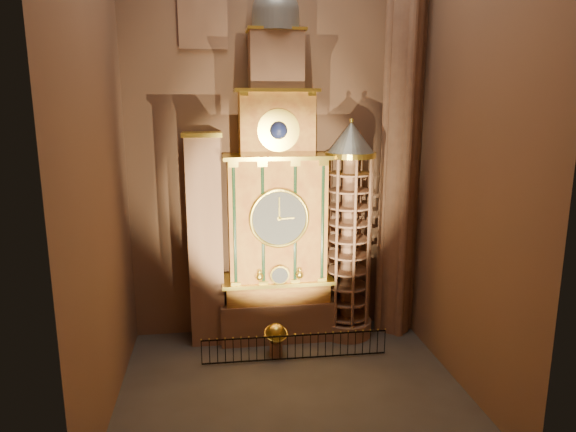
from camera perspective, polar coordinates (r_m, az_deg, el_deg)
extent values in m
plane|color=#383330|center=(22.27, 0.44, -18.62)|extent=(14.00, 14.00, 0.00)
plane|color=brown|center=(25.03, -1.62, 11.32)|extent=(22.00, 0.00, 22.00)
plane|color=brown|center=(19.31, -20.86, 10.19)|extent=(0.00, 22.00, 22.00)
plane|color=brown|center=(21.30, 19.78, 10.40)|extent=(0.00, 22.00, 22.00)
cube|color=#8C634C|center=(26.23, -1.23, -11.14)|extent=(5.60, 2.20, 2.00)
cube|color=brown|center=(25.66, -1.24, -8.07)|extent=(5.00, 2.00, 1.00)
cube|color=yellow|center=(25.43, -1.23, -6.95)|extent=(5.40, 2.30, 0.18)
cube|color=brown|center=(24.65, -1.28, -0.43)|extent=(4.60, 2.00, 6.00)
cylinder|color=black|center=(23.66, -5.96, -1.04)|extent=(0.32, 0.32, 5.60)
cylinder|color=black|center=(23.74, -2.83, -0.94)|extent=(0.32, 0.32, 5.60)
cylinder|color=black|center=(23.93, 0.75, -0.83)|extent=(0.32, 0.32, 5.60)
cylinder|color=black|center=(24.16, 3.80, -0.72)|extent=(0.32, 0.32, 5.60)
cube|color=yellow|center=(24.11, -1.30, 6.63)|extent=(5.00, 2.25, 0.18)
cylinder|color=#2D3033|center=(23.61, -0.99, -0.26)|extent=(2.60, 0.12, 2.60)
torus|color=yellow|center=(23.56, -0.97, -0.29)|extent=(2.80, 0.16, 2.80)
cylinder|color=yellow|center=(24.21, -0.92, -6.58)|extent=(0.90, 0.10, 0.90)
sphere|color=yellow|center=(24.18, -3.18, -6.75)|extent=(0.36, 0.36, 0.36)
sphere|color=yellow|center=(24.40, 1.29, -6.55)|extent=(0.36, 0.36, 0.36)
cube|color=brown|center=(24.05, -1.33, 10.08)|extent=(3.40, 1.80, 3.00)
sphere|color=#0F0E46|center=(23.16, -1.06, 9.49)|extent=(0.80, 0.80, 0.80)
cube|color=yellow|center=(23.99, -1.34, 13.78)|extent=(3.80, 2.00, 0.15)
cube|color=#8C634C|center=(24.10, -1.37, 16.74)|extent=(2.40, 1.60, 2.60)
sphere|color=slate|center=(24.35, -1.40, 21.68)|extent=(2.10, 2.10, 2.10)
cube|color=#8C634C|center=(24.74, -9.12, -2.93)|extent=(1.60, 1.40, 10.00)
cube|color=yellow|center=(24.94, -8.98, -7.62)|extent=(1.35, 0.10, 2.10)
cube|color=#511B15|center=(24.88, -8.98, -7.67)|extent=(1.05, 0.04, 1.75)
cube|color=yellow|center=(24.18, -9.18, -1.82)|extent=(1.35, 0.10, 2.10)
cube|color=#511B15|center=(24.12, -9.19, -1.86)|extent=(1.05, 0.04, 1.75)
cube|color=yellow|center=(23.68, -9.40, 4.29)|extent=(1.35, 0.10, 2.10)
cube|color=#511B15|center=(23.62, -9.40, 4.27)|extent=(1.05, 0.04, 1.75)
cube|color=yellow|center=(23.91, -9.54, 8.94)|extent=(1.80, 1.60, 0.20)
cylinder|color=#8C634C|center=(26.81, 6.47, -12.08)|extent=(2.50, 2.50, 0.80)
cylinder|color=#8C634C|center=(25.28, 6.72, -2.75)|extent=(0.70, 0.70, 8.20)
cylinder|color=yellow|center=(24.53, 6.97, 6.76)|extent=(2.40, 2.40, 0.25)
cone|color=slate|center=(24.46, 7.02, 8.62)|extent=(2.30, 2.30, 1.50)
sphere|color=yellow|center=(24.42, 7.07, 10.50)|extent=(0.20, 0.20, 0.20)
cylinder|color=#8C634C|center=(25.50, 12.67, 11.05)|extent=(1.60, 1.60, 22.00)
cylinder|color=#8C634C|center=(25.79, 14.36, 10.97)|extent=(0.44, 0.44, 22.00)
cylinder|color=#8C634C|center=(25.23, 10.93, 11.11)|extent=(0.44, 0.44, 22.00)
cylinder|color=#8C634C|center=(26.25, 12.04, 11.11)|extent=(0.44, 0.44, 22.00)
cylinder|color=#8C634C|center=(24.75, 13.33, 10.98)|extent=(0.44, 0.44, 22.00)
cylinder|color=#8C634C|center=(24.56, -1.35, -14.54)|extent=(0.59, 0.59, 0.69)
sphere|color=gold|center=(24.21, -1.35, -12.87)|extent=(0.89, 0.89, 0.89)
torus|color=gold|center=(24.21, -1.35, -12.87)|extent=(1.23, 1.18, 0.48)
cube|color=black|center=(23.79, 0.81, -13.14)|extent=(8.41, 0.17, 0.05)
cube|color=black|center=(24.29, 0.81, -15.51)|extent=(8.41, 0.17, 0.05)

